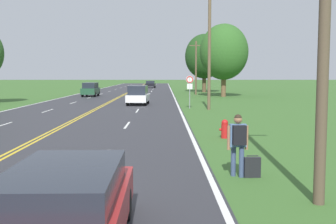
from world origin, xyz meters
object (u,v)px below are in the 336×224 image
Objects in this scene: tree_left_verge at (224,52)px; tree_behind_sign at (204,56)px; car_white_suv_approaching at (138,95)px; hitchhiker_person at (238,139)px; car_black_hatchback_mid_far at (151,84)px; car_red_hatchback_nearest at (65,204)px; suitcase at (252,167)px; fire_hydrant at (225,129)px; car_dark_green_van_mid_near at (90,89)px; traffic_sign at (190,84)px.

tree_left_verge is 1.00× the size of tree_behind_sign.
car_white_suv_approaching is (-9.69, -13.51, -4.55)m from tree_left_verge.
tree_behind_sign is at bearing -8.10° from hitchhiker_person.
car_black_hatchback_mid_far is at bearing -0.00° from hitchhiker_person.
car_red_hatchback_nearest is at bearing -97.60° from tree_behind_sign.
hitchhiker_person is 74.93m from car_black_hatchback_mid_far.
tree_left_verge is (4.96, 40.62, 5.19)m from suitcase.
car_black_hatchback_mid_far reaches higher than car_red_hatchback_nearest.
car_red_hatchback_nearest is at bearing 135.66° from suitcase.
car_white_suv_approaching is at bearing 5.51° from hitchhiker_person.
suitcase is 54.05m from tree_behind_sign.
suitcase is (0.38, -0.05, -0.76)m from hitchhiker_person.
car_black_hatchback_mid_far is (-5.37, 67.87, 0.36)m from fire_hydrant.
fire_hydrant is at bearing 16.10° from car_white_suv_approaching.
suitcase is at bearing -101.28° from hitchhiker_person.
hitchhiker_person is 2.08× the size of fire_hydrant.
car_dark_green_van_mid_near is (-11.15, 41.36, -0.14)m from hitchhiker_person.
tree_behind_sign reaches higher than car_dark_green_van_mid_near.
traffic_sign is (-0.30, 22.75, 1.72)m from suitcase.
car_red_hatchback_nearest is (-7.77, -58.25, -4.75)m from tree_behind_sign.
tree_left_verge reaches higher than traffic_sign.
suitcase is at bearing -89.25° from traffic_sign.
car_dark_green_van_mid_near is (-11.24, 18.67, -1.09)m from traffic_sign.
hitchhiker_person is at bearing 11.31° from car_white_suv_approaching.
tree_behind_sign is at bearing 171.89° from car_red_hatchback_nearest.
tree_behind_sign is (4.12, 30.92, 3.48)m from traffic_sign.
suitcase is 27.52m from car_white_suv_approaching.
car_dark_green_van_mid_near is (-16.49, 0.80, -4.56)m from tree_left_verge.
tree_behind_sign is 2.09× the size of car_red_hatchback_nearest.
car_white_suv_approaching reaches higher than car_dark_green_van_mid_near.
car_black_hatchback_mid_far reaches higher than suitcase.
hitchhiker_person is at bearing -94.48° from tree_behind_sign.
tree_behind_sign reaches higher than car_black_hatchback_mid_far.
car_white_suv_approaching is at bearing 6.29° from suitcase.
hitchhiker_person is at bearing -97.50° from tree_left_verge.
traffic_sign is at bearing -106.39° from tree_left_verge.
car_dark_green_van_mid_near is (-15.35, -12.25, -4.57)m from tree_behind_sign.
car_black_hatchback_mid_far is at bearing -9.97° from car_dark_green_van_mid_near.
hitchhiker_person is 42.84m from car_dark_green_van_mid_near.
tree_left_verge is 17.13m from car_dark_green_van_mid_near.
tree_behind_sign is (3.82, 53.67, 5.19)m from suitcase.
car_dark_green_van_mid_near is at bearing -152.41° from car_white_suv_approaching.
suitcase is at bearing -163.53° from car_dark_green_van_mid_near.
traffic_sign is 0.30× the size of tree_left_verge.
car_red_hatchback_nearest is (-3.56, -4.64, -0.32)m from hitchhiker_person.
car_black_hatchback_mid_far is (-4.81, 52.08, -1.22)m from traffic_sign.
suitcase is 43.00m from car_dark_green_van_mid_near.
car_red_hatchback_nearest is (-4.21, -11.54, 0.30)m from fire_hydrant.
car_dark_green_van_mid_near reaches higher than fire_hydrant.
tree_behind_sign reaches higher than traffic_sign.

